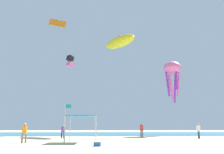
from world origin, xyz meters
name	(u,v)px	position (x,y,z in m)	size (l,w,h in m)	color
ground	(135,145)	(0.00, 0.00, -0.05)	(110.00, 110.00, 0.10)	#D1BA8C
ocean_strip	(118,134)	(0.00, 24.97, 0.01)	(110.00, 19.83, 0.03)	teal
canopy_tent	(82,117)	(-4.84, 2.75, 2.40)	(2.79, 3.20, 2.53)	#B2B2B7
person_near_tent	(198,129)	(8.98, 8.61, 1.10)	(0.45, 0.50, 1.88)	#33384C
person_leftmost	(24,131)	(-10.09, 2.07, 1.08)	(0.47, 0.44, 1.84)	slate
person_central	(142,129)	(2.49, 12.14, 1.12)	(0.46, 0.46, 1.92)	slate
person_far_shore	(63,130)	(-7.92, 10.08, 0.98)	(0.44, 0.40, 1.68)	black
banner_flag	(65,119)	(-6.30, 1.86, 2.15)	(0.61, 0.06, 3.56)	silver
cooler_box	(97,144)	(-3.19, -1.45, 0.18)	(0.57, 0.37, 0.35)	blue
kite_inflatable_yellow	(120,42)	(0.10, 20.67, 16.91)	(6.55, 7.01, 2.75)	yellow
kite_box_black	(70,62)	(-9.06, 21.12, 13.11)	(1.52, 1.55, 2.32)	black
kite_parafoil_orange	(57,23)	(-13.02, 26.95, 23.33)	(4.40, 2.42, 2.89)	orange
kite_octopus_pink	(172,70)	(9.10, 18.40, 11.02)	(3.97, 3.97, 7.10)	pink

